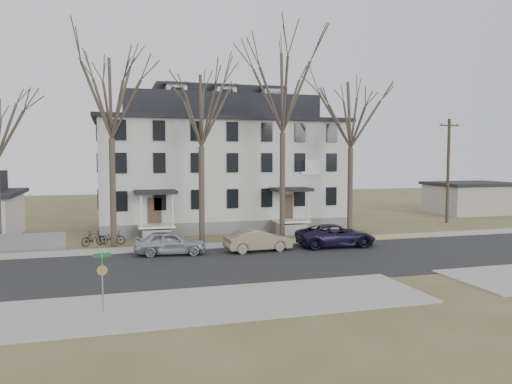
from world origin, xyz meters
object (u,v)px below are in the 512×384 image
object	(u,v)px
street_sign	(102,273)
car_silver	(170,243)
bicycle_left	(112,238)
utility_pole_far	(448,169)
bicycle_right	(93,239)
tree_far_left	(111,92)
tree_mid_right	(351,110)
boarding_house	(219,165)
tree_mid_left	(201,106)
car_tan	(258,241)
car_navy	(336,236)
tree_center	(283,87)

from	to	relation	value
street_sign	car_silver	bearing A→B (deg)	65.39
street_sign	bicycle_left	bearing A→B (deg)	83.26
utility_pole_far	bicycle_right	xyz separation A→B (m)	(-30.82, -3.68, -4.40)
tree_far_left	bicycle_left	xyz separation A→B (m)	(-0.09, 0.81, -9.86)
tree_mid_right	bicycle_right	bearing A→B (deg)	178.41
boarding_house	tree_far_left	xyz separation A→B (m)	(-9.00, -8.15, 4.96)
tree_mid_left	car_silver	size ratio (longest dim) A/B	2.93
car_tan	street_sign	bearing A→B (deg)	133.48
car_navy	bicycle_right	bearing A→B (deg)	76.34
tree_mid_left	car_navy	size ratio (longest dim) A/B	2.39
boarding_house	car_tan	bearing A→B (deg)	-90.81
car_tan	tree_center	bearing A→B (deg)	-40.68
boarding_house	utility_pole_far	world-z (taller)	boarding_house
tree_mid_left	tree_mid_right	xyz separation A→B (m)	(11.50, 0.00, 0.00)
tree_far_left	bicycle_left	size ratio (longest dim) A/B	7.46
tree_mid_left	bicycle_right	xyz separation A→B (m)	(-7.32, 0.52, -9.09)
tree_center	bicycle_left	bearing A→B (deg)	176.17
tree_far_left	bicycle_right	size ratio (longest dim) A/B	8.12
utility_pole_far	bicycle_left	bearing A→B (deg)	-173.46
tree_far_left	bicycle_left	world-z (taller)	tree_far_left
boarding_house	car_navy	size ratio (longest dim) A/B	3.91
boarding_house	bicycle_right	distance (m)	13.73
boarding_house	tree_far_left	bearing A→B (deg)	-137.82
utility_pole_far	car_silver	distance (m)	27.73
bicycle_left	tree_mid_right	bearing A→B (deg)	-70.96
boarding_house	street_sign	xyz separation A→B (m)	(-9.51, -22.98, -3.79)
tree_center	car_navy	distance (m)	11.42
bicycle_right	boarding_house	bearing A→B (deg)	-79.03
bicycle_left	tree_mid_left	bearing A→B (deg)	-75.89
tree_center	utility_pole_far	xyz separation A→B (m)	(17.50, 4.20, -6.18)
boarding_house	bicycle_right	bearing A→B (deg)	-143.52
tree_far_left	tree_mid_left	distance (m)	6.05
tree_mid_left	tree_mid_right	size ratio (longest dim) A/B	1.00
tree_mid_right	utility_pole_far	distance (m)	13.55
tree_mid_left	tree_center	xyz separation A→B (m)	(6.00, 0.00, 1.48)
tree_mid_right	street_sign	bearing A→B (deg)	-140.53
utility_pole_far	tree_mid_right	bearing A→B (deg)	-160.71
car_tan	utility_pole_far	bearing A→B (deg)	-72.20
tree_mid_left	tree_center	size ratio (longest dim) A/B	0.87
car_tan	car_silver	bearing A→B (deg)	80.69
tree_center	utility_pole_far	world-z (taller)	tree_center
tree_mid_left	car_navy	distance (m)	12.88
tree_center	bicycle_right	xyz separation A→B (m)	(-13.32, 0.52, -10.58)
tree_mid_right	bicycle_right	distance (m)	20.91
street_sign	tree_far_left	bearing A→B (deg)	82.81
car_tan	bicycle_right	distance (m)	11.27
bicycle_right	tree_mid_right	bearing A→B (deg)	-117.10
street_sign	boarding_house	bearing A→B (deg)	62.31
bicycle_right	tree_far_left	bearing A→B (deg)	-137.07
tree_far_left	car_navy	bearing A→B (deg)	-16.49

